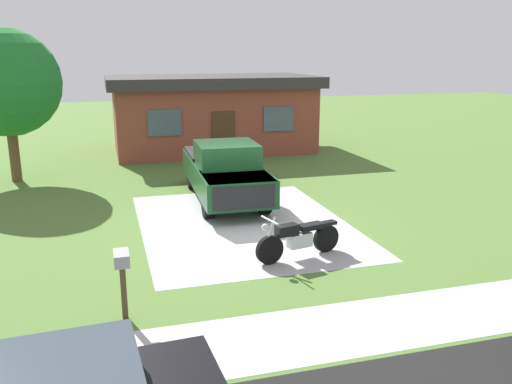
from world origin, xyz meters
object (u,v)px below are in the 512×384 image
Objects in this scene: motorcycle at (298,238)px; shade_tree at (6,83)px; pickup_truck at (224,170)px; mailbox at (122,268)px; neighbor_house at (212,112)px.

shade_tree is (-7.27, 9.97, 3.06)m from motorcycle.
shade_tree is (-6.77, 4.57, 2.58)m from pickup_truck.
pickup_truck is at bearing 95.32° from motorcycle.
pickup_truck is 8.56m from shade_tree.
shade_tree is (-3.32, 11.87, 2.55)m from mailbox.
motorcycle is 0.40× the size of shade_tree.
mailbox is (-3.45, -7.30, 0.03)m from pickup_truck.
neighbor_house is at bearing 86.34° from motorcycle.
mailbox is at bearing -106.67° from neighbor_house.
shade_tree is at bearing 105.64° from mailbox.
neighbor_house reaches higher than mailbox.
neighbor_house is (1.42, 8.95, 0.84)m from pickup_truck.
neighbor_house is at bearing 80.99° from pickup_truck.
mailbox is 0.23× the size of shade_tree.
motorcycle is at bearing 25.71° from mailbox.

